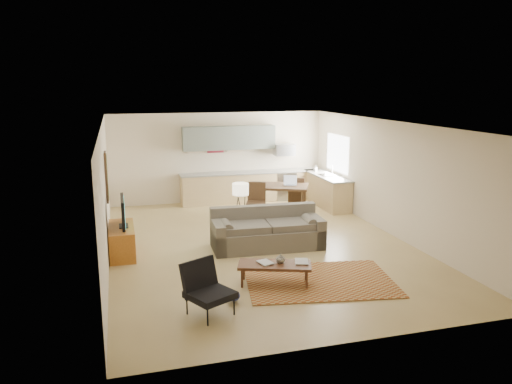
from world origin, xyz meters
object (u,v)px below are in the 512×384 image
object	(u,v)px
sofa	(267,228)
armchair	(210,290)
coffee_table	(275,274)
tv_credenza	(122,241)
console_table	(241,225)
dining_table	(277,200)

from	to	relation	value
sofa	armchair	bearing A→B (deg)	-119.10
coffee_table	armchair	bearing A→B (deg)	-127.03
tv_credenza	console_table	size ratio (longest dim) A/B	1.76
coffee_table	tv_credenza	world-z (taller)	tv_credenza
coffee_table	console_table	distance (m)	2.66
sofa	coffee_table	xyz separation A→B (m)	(-0.47, -2.00, -0.24)
tv_credenza	sofa	bearing A→B (deg)	-7.12
sofa	armchair	size ratio (longest dim) A/B	3.01
armchair	dining_table	bearing A→B (deg)	34.53
sofa	dining_table	bearing A→B (deg)	70.34
armchair	tv_credenza	xyz separation A→B (m)	(-1.27, 3.28, -0.11)
sofa	coffee_table	world-z (taller)	sofa
tv_credenza	console_table	bearing A→B (deg)	5.68
sofa	tv_credenza	xyz separation A→B (m)	(-3.08, 0.38, -0.13)
console_table	tv_credenza	bearing A→B (deg)	177.45
sofa	tv_credenza	distance (m)	3.11
armchair	dining_table	xyz separation A→B (m)	(2.90, 5.52, -0.00)
console_table	dining_table	distance (m)	2.51
armchair	dining_table	world-z (taller)	armchair
sofa	armchair	xyz separation A→B (m)	(-1.81, -2.89, -0.02)
coffee_table	dining_table	size ratio (longest dim) A/B	0.80
sofa	console_table	world-z (taller)	sofa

